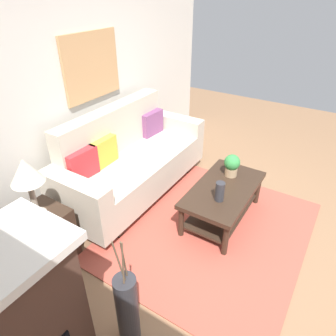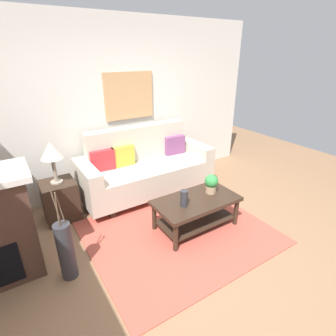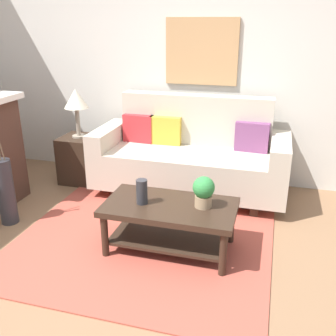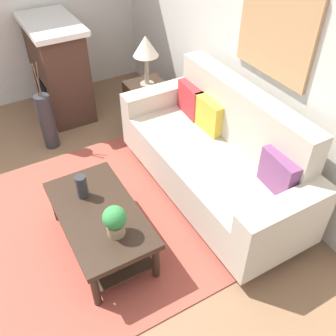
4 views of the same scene
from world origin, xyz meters
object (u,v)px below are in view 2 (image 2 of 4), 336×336
(coffee_table, at_px, (196,207))
(potted_plant_tabletop, at_px, (211,183))
(throw_pillow_plum, at_px, (174,145))
(table_lamp, at_px, (51,152))
(floor_vase, at_px, (66,251))
(throw_pillow_mustard, at_px, (123,156))
(couch, at_px, (145,169))
(tabletop_vase, at_px, (184,198))
(throw_pillow_crimson, at_px, (103,160))
(side_table, at_px, (60,200))
(framed_painting, at_px, (129,96))

(coffee_table, bearing_deg, potted_plant_tabletop, 7.66)
(throw_pillow_plum, distance_m, table_lamp, 2.03)
(coffee_table, xyz_separation_m, potted_plant_tabletop, (0.27, 0.04, 0.26))
(throw_pillow_plum, xyz_separation_m, floor_vase, (-2.19, -1.30, -0.36))
(throw_pillow_mustard, bearing_deg, couch, -21.29)
(coffee_table, bearing_deg, tabletop_vase, -169.95)
(table_lamp, relative_size, floor_vase, 0.88)
(couch, distance_m, coffee_table, 1.22)
(table_lamp, bearing_deg, floor_vase, -99.24)
(throw_pillow_plum, distance_m, coffee_table, 1.49)
(throw_pillow_crimson, xyz_separation_m, side_table, (-0.71, -0.14, -0.40))
(table_lamp, distance_m, framed_painting, 1.53)
(framed_painting, bearing_deg, table_lamp, -160.34)
(throw_pillow_plum, bearing_deg, floor_vase, -149.38)
(throw_pillow_mustard, height_order, tabletop_vase, throw_pillow_mustard)
(throw_pillow_crimson, distance_m, table_lamp, 0.79)
(tabletop_vase, xyz_separation_m, table_lamp, (-1.22, 1.23, 0.46))
(table_lamp, bearing_deg, coffee_table, -39.34)
(tabletop_vase, bearing_deg, coffee_table, 10.05)
(couch, height_order, throw_pillow_mustard, couch)
(table_lamp, bearing_deg, potted_plant_tabletop, -33.79)
(couch, height_order, floor_vase, couch)
(couch, bearing_deg, potted_plant_tabletop, -72.49)
(couch, bearing_deg, framed_painting, 90.00)
(side_table, bearing_deg, couch, 0.70)
(throw_pillow_crimson, bearing_deg, side_table, -168.52)
(tabletop_vase, bearing_deg, throw_pillow_plum, 60.34)
(couch, height_order, throw_pillow_plum, couch)
(tabletop_vase, distance_m, floor_vase, 1.43)
(framed_painting, bearing_deg, potted_plant_tabletop, -77.29)
(side_table, height_order, table_lamp, table_lamp)
(couch, relative_size, framed_painting, 2.56)
(throw_pillow_crimson, height_order, side_table, throw_pillow_crimson)
(throw_pillow_mustard, height_order, coffee_table, throw_pillow_mustard)
(coffee_table, relative_size, table_lamp, 1.93)
(potted_plant_tabletop, bearing_deg, throw_pillow_crimson, 128.16)
(side_table, xyz_separation_m, table_lamp, (-0.00, 0.00, 0.71))
(throw_pillow_plum, xyz_separation_m, tabletop_vase, (-0.78, -1.37, -0.14))
(throw_pillow_crimson, xyz_separation_m, tabletop_vase, (0.52, -1.37, -0.14))
(couch, bearing_deg, tabletop_vase, -96.08)
(side_table, bearing_deg, framed_painting, 19.66)
(throw_pillow_crimson, bearing_deg, throw_pillow_plum, 0.00)
(throw_pillow_mustard, distance_m, side_table, 1.11)
(coffee_table, xyz_separation_m, floor_vase, (-1.64, 0.04, 0.01))
(throw_pillow_plum, bearing_deg, potted_plant_tabletop, -102.20)
(throw_pillow_plum, relative_size, side_table, 0.64)
(throw_pillow_crimson, relative_size, framed_painting, 0.44)
(throw_pillow_mustard, bearing_deg, side_table, -172.09)
(throw_pillow_crimson, height_order, coffee_table, throw_pillow_crimson)
(throw_pillow_mustard, bearing_deg, throw_pillow_crimson, 180.00)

